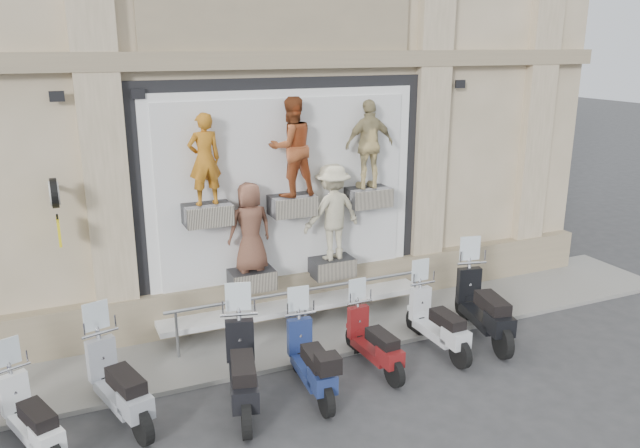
# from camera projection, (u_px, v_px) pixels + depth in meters

# --- Properties ---
(ground) EXTENTS (90.00, 90.00, 0.00)m
(ground) POSITION_uv_depth(u_px,v_px,m) (355.00, 390.00, 9.58)
(ground) COLOR #323235
(ground) RESTS_ON ground
(sidewalk) EXTENTS (16.00, 2.20, 0.08)m
(sidewalk) POSITION_uv_depth(u_px,v_px,m) (303.00, 332.00, 11.42)
(sidewalk) COLOR gray
(sidewalk) RESTS_ON ground
(building) EXTENTS (14.00, 8.60, 12.00)m
(building) POSITION_uv_depth(u_px,v_px,m) (219.00, 3.00, 14.06)
(building) COLOR beige
(building) RESTS_ON ground
(shop_vitrine) EXTENTS (5.60, 0.85, 4.30)m
(shop_vitrine) POSITION_uv_depth(u_px,v_px,m) (295.00, 199.00, 11.37)
(shop_vitrine) COLOR black
(shop_vitrine) RESTS_ON ground
(guard_rail) EXTENTS (5.06, 0.10, 0.93)m
(guard_rail) POSITION_uv_depth(u_px,v_px,m) (305.00, 313.00, 11.21)
(guard_rail) COLOR #9EA0A5
(guard_rail) RESTS_ON ground
(clock_sign_bracket) EXTENTS (0.10, 0.80, 1.02)m
(clock_sign_bracket) POSITION_uv_depth(u_px,v_px,m) (55.00, 202.00, 9.46)
(clock_sign_bracket) COLOR black
(clock_sign_bracket) RESTS_ON ground
(scooter_b) EXTENTS (1.10, 1.82, 1.42)m
(scooter_b) POSITION_uv_depth(u_px,v_px,m) (29.00, 404.00, 7.93)
(scooter_b) COLOR white
(scooter_b) RESTS_ON ground
(scooter_c) EXTENTS (1.08, 2.03, 1.59)m
(scooter_c) POSITION_uv_depth(u_px,v_px,m) (117.00, 369.00, 8.60)
(scooter_c) COLOR gray
(scooter_c) RESTS_ON ground
(scooter_d) EXTENTS (1.08, 2.15, 1.68)m
(scooter_d) POSITION_uv_depth(u_px,v_px,m) (242.00, 354.00, 8.92)
(scooter_d) COLOR black
(scooter_d) RESTS_ON ground
(scooter_e) EXTENTS (0.67, 1.88, 1.50)m
(scooter_e) POSITION_uv_depth(u_px,v_px,m) (311.00, 347.00, 9.32)
(scooter_e) COLOR navy
(scooter_e) RESTS_ON ground
(scooter_f) EXTENTS (0.58, 1.72, 1.38)m
(scooter_f) POSITION_uv_depth(u_px,v_px,m) (374.00, 330.00, 10.03)
(scooter_f) COLOR maroon
(scooter_f) RESTS_ON ground
(scooter_g) EXTENTS (0.56, 1.83, 1.48)m
(scooter_g) POSITION_uv_depth(u_px,v_px,m) (438.00, 311.00, 10.62)
(scooter_g) COLOR #B3B5BB
(scooter_g) RESTS_ON ground
(scooter_h) EXTENTS (1.03, 2.19, 1.71)m
(scooter_h) POSITION_uv_depth(u_px,v_px,m) (485.00, 294.00, 11.05)
(scooter_h) COLOR black
(scooter_h) RESTS_ON ground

